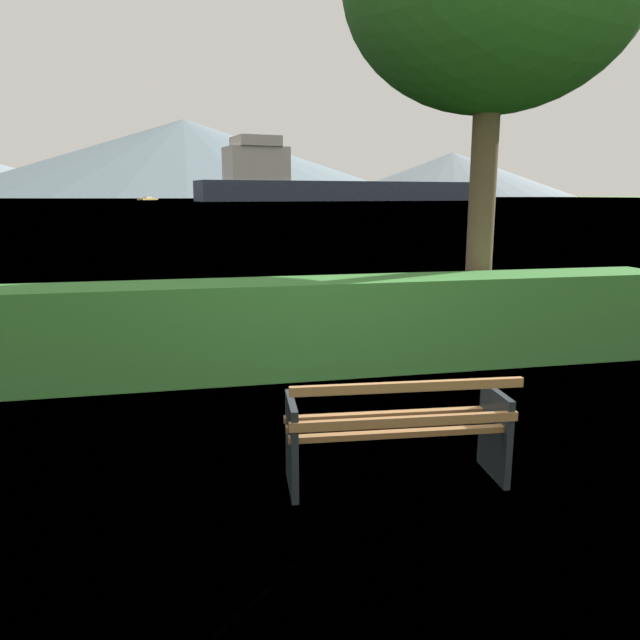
% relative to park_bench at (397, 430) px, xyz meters
% --- Properties ---
extents(ground_plane, '(1400.00, 1400.00, 0.00)m').
position_rel_park_bench_xyz_m(ground_plane, '(0.00, 0.06, -0.42)').
color(ground_plane, '#567A38').
extents(water_surface, '(620.00, 620.00, 0.00)m').
position_rel_park_bench_xyz_m(water_surface, '(0.00, 306.89, -0.42)').
color(water_surface, slate).
rests_on(water_surface, ground_plane).
extents(park_bench, '(1.66, 0.69, 0.87)m').
position_rel_park_bench_xyz_m(park_bench, '(0.00, 0.00, 0.00)').
color(park_bench, olive).
rests_on(park_bench, ground_plane).
extents(hedge_row, '(9.15, 0.83, 1.12)m').
position_rel_park_bench_xyz_m(hedge_row, '(0.00, 3.03, 0.14)').
color(hedge_row, '#387A33').
rests_on(hedge_row, ground_plane).
extents(cargo_ship_large, '(102.24, 32.57, 19.42)m').
position_rel_park_bench_xyz_m(cargo_ship_large, '(44.44, 194.03, 5.01)').
color(cargo_ship_large, '#2D384C').
rests_on(cargo_ship_large, water_surface).
extents(fishing_boat_near, '(7.51, 8.86, 1.26)m').
position_rel_park_bench_xyz_m(fishing_boat_near, '(-15.59, 245.14, 0.02)').
color(fishing_boat_near, gold).
rests_on(fishing_boat_near, water_surface).
extents(distant_hills, '(880.95, 453.92, 63.97)m').
position_rel_park_bench_xyz_m(distant_hills, '(-101.57, 568.42, 29.37)').
color(distant_hills, gray).
rests_on(distant_hills, ground_plane).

